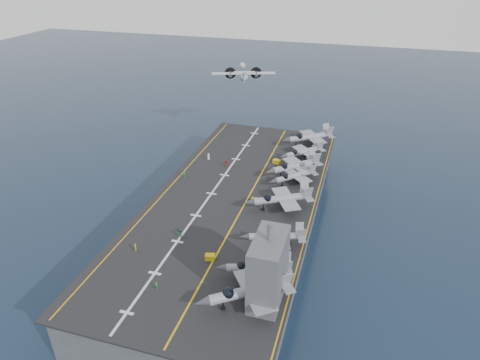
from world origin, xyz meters
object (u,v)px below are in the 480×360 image
(island_superstructure, at_px, (269,262))
(transport_plane, at_px, (243,77))
(fighter_jet_0, at_px, (250,290))
(tow_cart_a, at_px, (210,257))

(island_superstructure, relative_size, transport_plane, 0.59)
(fighter_jet_0, xyz_separation_m, transport_plane, (-26.89, 88.27, 10.52))
(island_superstructure, xyz_separation_m, tow_cart_a, (-12.70, 6.60, -6.94))
(island_superstructure, height_order, transport_plane, transport_plane)
(fighter_jet_0, distance_m, tow_cart_a, 13.63)
(island_superstructure, bearing_deg, transport_plane, 108.86)
(fighter_jet_0, bearing_deg, island_superstructure, 40.76)
(island_superstructure, bearing_deg, fighter_jet_0, -139.24)
(tow_cart_a, bearing_deg, transport_plane, 101.86)
(tow_cart_a, height_order, transport_plane, transport_plane)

